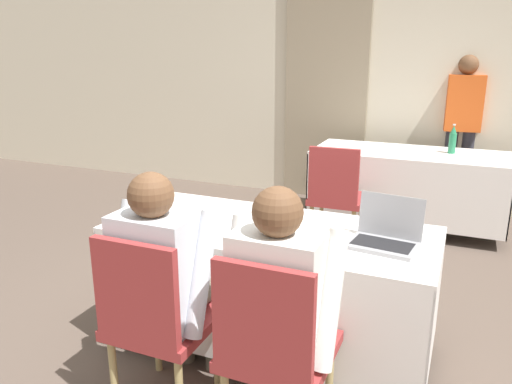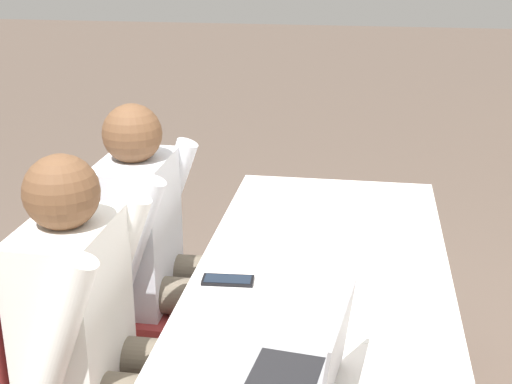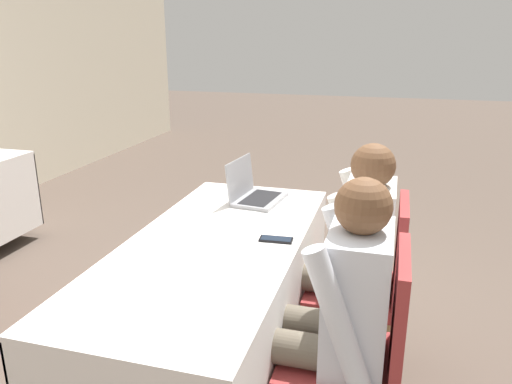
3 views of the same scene
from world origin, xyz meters
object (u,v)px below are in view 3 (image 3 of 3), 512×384
(cell_phone, at_px, (276,239))
(chair_near_left, at_px, (361,349))
(person_white_shirt, at_px, (351,247))
(chair_near_right, at_px, (370,280))
(person_checkered_shirt, at_px, (335,307))
(laptop, at_px, (254,193))

(cell_phone, height_order, chair_near_left, chair_near_left)
(chair_near_left, bearing_deg, person_white_shirt, -169.83)
(chair_near_right, bearing_deg, person_checkered_shirt, -10.17)
(cell_phone, xyz_separation_m, chair_near_left, (-0.38, -0.42, -0.24))
(person_white_shirt, bearing_deg, laptop, -119.14)
(chair_near_left, bearing_deg, person_checkered_shirt, -90.00)
(cell_phone, height_order, chair_near_right, chair_near_right)
(laptop, distance_m, person_white_shirt, 0.66)
(chair_near_left, distance_m, person_checkered_shirt, 0.19)
(laptop, relative_size, person_white_shirt, 0.30)
(laptop, distance_m, cell_phone, 0.57)
(cell_phone, bearing_deg, chair_near_left, -135.66)
(chair_near_left, relative_size, chair_near_right, 1.00)
(laptop, distance_m, chair_near_right, 0.79)
(laptop, xyz_separation_m, chair_near_left, (-0.89, -0.67, -0.28))
(cell_phone, xyz_separation_m, person_checkered_shirt, (-0.38, -0.32, -0.08))
(chair_near_left, bearing_deg, cell_phone, -131.80)
(laptop, xyz_separation_m, cell_phone, (-0.51, -0.25, -0.04))
(chair_near_left, relative_size, person_checkered_shirt, 0.77)
(cell_phone, relative_size, chair_near_left, 0.17)
(chair_near_right, bearing_deg, chair_near_left, 0.00)
(cell_phone, relative_size, person_white_shirt, 0.13)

